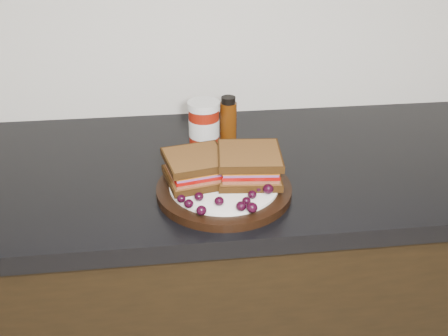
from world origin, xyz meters
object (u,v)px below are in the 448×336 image
Objects in this scene: oil_bottle at (228,119)px; condiment_jar at (204,124)px; sandwich_left at (196,168)px; plate at (224,189)px.

condiment_jar is at bearing -161.50° from oil_bottle.
oil_bottle is at bearing 18.50° from condiment_jar.
sandwich_left is at bearing -99.48° from condiment_jar.
plate is 2.41× the size of oil_bottle.
condiment_jar is 0.07m from oil_bottle.
plate is 0.26m from oil_bottle.
sandwich_left is (-0.06, 0.02, 0.04)m from plate.
plate is 0.07m from sandwich_left.
plate is 2.31× the size of sandwich_left.
oil_bottle is (0.06, 0.02, 0.00)m from condiment_jar.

